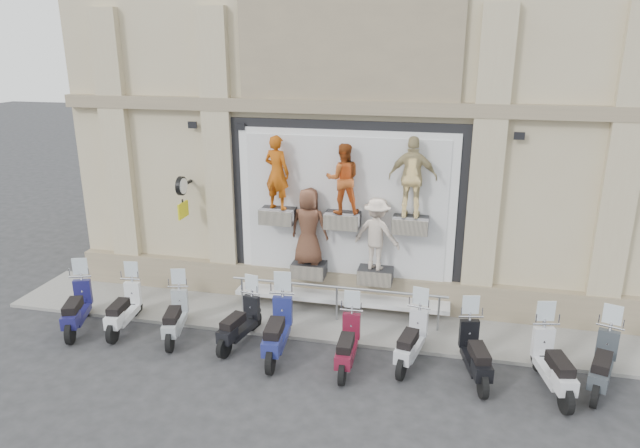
# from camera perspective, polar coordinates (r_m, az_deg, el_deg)

# --- Properties ---
(ground) EXTENTS (90.00, 90.00, 0.00)m
(ground) POSITION_cam_1_polar(r_m,az_deg,el_deg) (11.76, -0.31, -14.24)
(ground) COLOR #2A2A2D
(ground) RESTS_ON ground
(sidewalk) EXTENTS (16.00, 2.20, 0.08)m
(sidewalk) POSITION_cam_1_polar(r_m,az_deg,el_deg) (13.53, 1.75, -9.49)
(sidewalk) COLOR gray
(sidewalk) RESTS_ON ground
(building) EXTENTS (14.00, 8.60, 12.00)m
(building) POSITION_cam_1_polar(r_m,az_deg,el_deg) (16.87, 5.34, 16.90)
(building) COLOR #C1B38D
(building) RESTS_ON ground
(shop_vitrine) EXTENTS (5.60, 0.90, 4.30)m
(shop_vitrine) POSITION_cam_1_polar(r_m,az_deg,el_deg) (13.20, 2.74, 0.92)
(shop_vitrine) COLOR black
(shop_vitrine) RESTS_ON ground
(guard_rail) EXTENTS (5.06, 0.10, 0.93)m
(guard_rail) POSITION_cam_1_polar(r_m,az_deg,el_deg) (13.25, 1.68, -8.05)
(guard_rail) COLOR #9EA0A5
(guard_rail) RESTS_ON ground
(clock_sign_bracket) EXTENTS (0.10, 0.80, 1.02)m
(clock_sign_bracket) POSITION_cam_1_polar(r_m,az_deg,el_deg) (14.08, -13.62, 3.15)
(clock_sign_bracket) COLOR black
(clock_sign_bracket) RESTS_ON ground
(scooter_a) EXTENTS (1.13, 1.90, 1.49)m
(scooter_a) POSITION_cam_1_polar(r_m,az_deg,el_deg) (13.98, -23.23, -6.89)
(scooter_a) COLOR #17164D
(scooter_a) RESTS_ON ground
(scooter_b) EXTENTS (0.72, 1.79, 1.42)m
(scooter_b) POSITION_cam_1_polar(r_m,az_deg,el_deg) (13.62, -19.11, -7.22)
(scooter_b) COLOR silver
(scooter_b) RESTS_ON ground
(scooter_c) EXTENTS (0.91, 1.79, 1.40)m
(scooter_c) POSITION_cam_1_polar(r_m,az_deg,el_deg) (12.94, -14.34, -8.16)
(scooter_c) COLOR #90989C
(scooter_c) RESTS_ON ground
(scooter_d) EXTENTS (0.81, 1.78, 1.39)m
(scooter_d) POSITION_cam_1_polar(r_m,az_deg,el_deg) (12.40, -8.09, -8.94)
(scooter_d) COLOR black
(scooter_d) RESTS_ON ground
(scooter_e) EXTENTS (0.76, 2.01, 1.60)m
(scooter_e) POSITION_cam_1_polar(r_m,az_deg,el_deg) (11.87, -4.31, -9.53)
(scooter_e) COLOR navy
(scooter_e) RESTS_ON ground
(scooter_f) EXTENTS (0.56, 1.75, 1.41)m
(scooter_f) POSITION_cam_1_polar(r_m,az_deg,el_deg) (11.48, 2.78, -11.04)
(scooter_f) COLOR maroon
(scooter_f) RESTS_ON ground
(scooter_g) EXTENTS (0.86, 1.83, 1.43)m
(scooter_g) POSITION_cam_1_polar(r_m,az_deg,el_deg) (11.72, 9.16, -10.54)
(scooter_g) COLOR #BABBC2
(scooter_g) RESTS_ON ground
(scooter_h) EXTENTS (0.90, 1.87, 1.46)m
(scooter_h) POSITION_cam_1_polar(r_m,az_deg,el_deg) (11.51, 15.34, -11.48)
(scooter_h) COLOR black
(scooter_h) RESTS_ON ground
(scooter_i) EXTENTS (0.94, 1.96, 1.53)m
(scooter_i) POSITION_cam_1_polar(r_m,az_deg,el_deg) (11.57, 22.41, -11.91)
(scooter_i) COLOR silver
(scooter_i) RESTS_ON ground
(scooter_j) EXTENTS (1.10, 1.90, 1.48)m
(scooter_j) POSITION_cam_1_polar(r_m,az_deg,el_deg) (12.00, 26.56, -11.51)
(scooter_j) COLOR #32383D
(scooter_j) RESTS_ON ground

